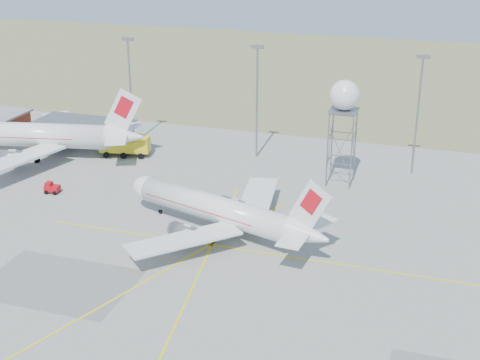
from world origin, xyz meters
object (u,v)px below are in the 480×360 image
(airliner_far, at_px, (33,136))
(fire_truck, at_px, (127,147))
(airliner_main, at_px, (218,210))
(radar_tower, at_px, (343,127))
(baggage_tug, at_px, (52,189))

(airliner_far, height_order, fire_truck, airliner_far)
(airliner_main, relative_size, radar_tower, 1.87)
(airliner_main, relative_size, fire_truck, 3.44)
(fire_truck, bearing_deg, airliner_main, -55.25)
(airliner_far, relative_size, radar_tower, 2.24)
(airliner_main, bearing_deg, fire_truck, -25.23)
(airliner_far, bearing_deg, radar_tower, 172.81)
(airliner_main, height_order, baggage_tug, airliner_main)
(airliner_far, height_order, radar_tower, radar_tower)
(airliner_main, bearing_deg, radar_tower, -101.21)
(fire_truck, bearing_deg, baggage_tug, -111.95)
(airliner_far, bearing_deg, airliner_main, 144.13)
(radar_tower, xyz_separation_m, fire_truck, (-39.88, 1.57, -8.07))
(radar_tower, bearing_deg, airliner_far, -175.75)
(baggage_tug, bearing_deg, airliner_main, -15.39)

